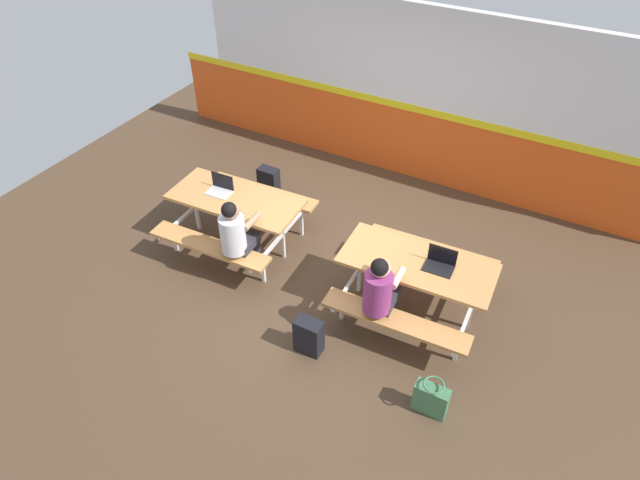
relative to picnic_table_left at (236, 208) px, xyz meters
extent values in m
cube|color=#4C3826|center=(1.23, 0.07, -0.58)|extent=(10.00, 10.00, 0.02)
cube|color=#E55119|center=(1.23, 2.66, -0.02)|extent=(8.00, 0.12, 1.10)
cube|color=yellow|center=(1.23, 2.60, 0.58)|extent=(8.00, 0.03, 0.10)
cube|color=silver|center=(1.23, 2.66, 1.33)|extent=(6.72, 0.12, 1.40)
cube|color=tan|center=(0.00, 0.00, 0.15)|extent=(1.74, 0.83, 0.04)
cube|color=tan|center=(0.03, -0.63, -0.14)|extent=(1.63, 0.35, 0.04)
cube|color=tan|center=(-0.03, 0.63, -0.14)|extent=(1.63, 0.35, 0.04)
cube|color=white|center=(-0.67, -0.03, -0.22)|extent=(0.04, 0.04, 0.70)
cube|color=white|center=(-0.67, -0.03, -0.18)|extent=(0.11, 1.55, 0.04)
cube|color=white|center=(-0.65, -0.54, -0.37)|extent=(0.04, 0.04, 0.41)
cube|color=white|center=(-0.69, 0.48, -0.37)|extent=(0.04, 0.04, 0.41)
cube|color=white|center=(0.67, 0.03, -0.22)|extent=(0.04, 0.04, 0.70)
cube|color=white|center=(0.67, 0.03, -0.18)|extent=(0.11, 1.55, 0.04)
cube|color=white|center=(0.69, -0.48, -0.37)|extent=(0.04, 0.04, 0.41)
cube|color=white|center=(0.65, 0.54, -0.37)|extent=(0.04, 0.04, 0.41)
cube|color=tan|center=(2.47, -0.02, 0.15)|extent=(1.74, 0.83, 0.04)
cube|color=tan|center=(2.50, -0.66, -0.14)|extent=(1.63, 0.35, 0.04)
cube|color=tan|center=(2.44, 0.61, -0.14)|extent=(1.63, 0.35, 0.04)
cube|color=white|center=(1.80, -0.05, -0.22)|extent=(0.04, 0.04, 0.70)
cube|color=white|center=(1.80, -0.05, -0.18)|extent=(0.11, 1.55, 0.04)
cube|color=white|center=(1.82, -0.56, -0.37)|extent=(0.04, 0.04, 0.41)
cube|color=white|center=(1.77, 0.45, -0.37)|extent=(0.04, 0.04, 0.41)
cube|color=white|center=(3.14, 0.01, -0.22)|extent=(0.04, 0.04, 0.70)
cube|color=white|center=(3.14, 0.01, -0.18)|extent=(0.11, 1.55, 0.04)
cube|color=white|center=(3.16, -0.50, -0.37)|extent=(0.04, 0.04, 0.41)
cube|color=white|center=(3.12, 0.52, -0.37)|extent=(0.04, 0.04, 0.41)
cylinder|color=#2D2D38|center=(0.30, -0.30, -0.35)|extent=(0.11, 0.11, 0.45)
cylinder|color=#2D2D38|center=(0.48, -0.29, -0.35)|extent=(0.11, 0.11, 0.45)
cube|color=#2D2D38|center=(0.40, -0.45, -0.06)|extent=(0.32, 0.39, 0.12)
cylinder|color=silver|center=(0.41, -0.62, 0.18)|extent=(0.30, 0.30, 0.48)
cylinder|color=#A57A5B|center=(0.26, -0.42, 0.27)|extent=(0.09, 0.30, 0.08)
cylinder|color=#A57A5B|center=(0.54, -0.41, 0.27)|extent=(0.09, 0.30, 0.08)
sphere|color=#A57A5B|center=(0.41, -0.60, 0.51)|extent=(0.20, 0.20, 0.20)
sphere|color=black|center=(0.41, -0.63, 0.54)|extent=(0.18, 0.18, 0.18)
cylinder|color=#2D2D38|center=(2.17, -0.35, -0.35)|extent=(0.11, 0.11, 0.45)
cylinder|color=#2D2D38|center=(2.35, -0.34, -0.35)|extent=(0.11, 0.11, 0.45)
cube|color=#2D2D38|center=(2.27, -0.50, -0.06)|extent=(0.32, 0.39, 0.12)
cylinder|color=#8C3372|center=(2.27, -0.67, 0.18)|extent=(0.30, 0.30, 0.48)
cylinder|color=beige|center=(2.12, -0.47, 0.27)|extent=(0.09, 0.30, 0.08)
cylinder|color=beige|center=(2.40, -0.46, 0.27)|extent=(0.09, 0.30, 0.08)
sphere|color=beige|center=(2.27, -0.65, 0.51)|extent=(0.20, 0.20, 0.20)
sphere|color=black|center=(2.27, -0.68, 0.54)|extent=(0.18, 0.18, 0.18)
cube|color=silver|center=(-0.24, -0.01, 0.17)|extent=(0.33, 0.23, 0.01)
cube|color=black|center=(-0.25, 0.09, 0.29)|extent=(0.32, 0.02, 0.21)
cube|color=black|center=(2.70, -0.01, 0.17)|extent=(0.33, 0.23, 0.01)
cube|color=black|center=(2.70, 0.09, 0.29)|extent=(0.32, 0.02, 0.21)
cube|color=black|center=(-0.26, 1.14, -0.35)|extent=(0.30, 0.18, 0.44)
cube|color=black|center=(-0.26, 1.25, -0.42)|extent=(0.21, 0.04, 0.19)
cube|color=#3F724C|center=(3.13, -1.22, -0.39)|extent=(0.34, 0.14, 0.36)
torus|color=#3F724C|center=(3.13, -1.22, -0.15)|extent=(0.21, 0.21, 0.02)
cube|color=black|center=(1.71, -1.13, -0.35)|extent=(0.30, 0.18, 0.44)
cube|color=black|center=(1.71, -1.02, -0.42)|extent=(0.21, 0.04, 0.19)
camera|label=1|loc=(3.67, -4.46, 4.29)|focal=30.98mm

